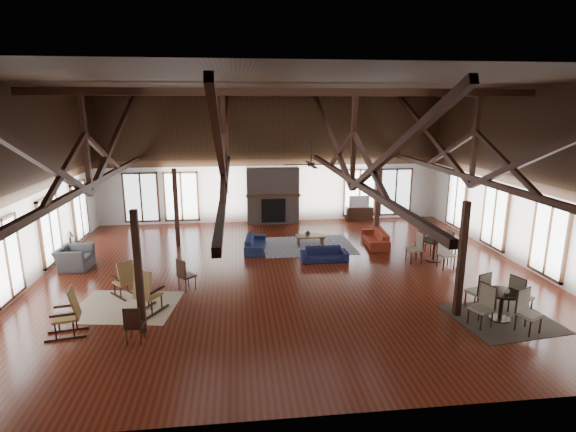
{
  "coord_description": "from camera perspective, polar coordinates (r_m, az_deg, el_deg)",
  "views": [
    {
      "loc": [
        -1.64,
        -13.77,
        5.34
      ],
      "look_at": [
        0.06,
        1.0,
        1.7
      ],
      "focal_mm": 28.0,
      "sensor_mm": 36.0,
      "label": 1
    }
  ],
  "objects": [
    {
      "name": "floor",
      "position": [
        14.86,
        0.21,
        -7.29
      ],
      "size": [
        16.0,
        16.0,
        0.0
      ],
      "primitive_type": "plane",
      "color": "#552311",
      "rests_on": "ground"
    },
    {
      "name": "ceiling",
      "position": [
        13.88,
        0.24,
        16.5
      ],
      "size": [
        16.0,
        14.0,
        0.02
      ],
      "primitive_type": "cube",
      "color": "black",
      "rests_on": "wall_back"
    },
    {
      "name": "wall_back",
      "position": [
        20.96,
        -2.05,
        7.35
      ],
      "size": [
        16.0,
        0.02,
        6.0
      ],
      "primitive_type": "cube",
      "color": "silver",
      "rests_on": "floor"
    },
    {
      "name": "wall_front",
      "position": [
        7.35,
        6.7,
        -4.88
      ],
      "size": [
        16.0,
        0.02,
        6.0
      ],
      "primitive_type": "cube",
      "color": "silver",
      "rests_on": "floor"
    },
    {
      "name": "wall_left",
      "position": [
        15.35,
        -31.0,
        3.03
      ],
      "size": [
        0.02,
        14.0,
        6.0
      ],
      "primitive_type": "cube",
      "color": "silver",
      "rests_on": "floor"
    },
    {
      "name": "wall_right",
      "position": [
        16.97,
        28.22,
        4.21
      ],
      "size": [
        0.02,
        14.0,
        6.0
      ],
      "primitive_type": "cube",
      "color": "silver",
      "rests_on": "floor"
    },
    {
      "name": "roof_truss",
      "position": [
        13.93,
        0.23,
        8.37
      ],
      "size": [
        15.6,
        14.07,
        3.14
      ],
      "color": "black",
      "rests_on": "wall_back"
    },
    {
      "name": "post_grid",
      "position": [
        14.38,
        0.22,
        -1.61
      ],
      "size": [
        8.16,
        7.16,
        3.05
      ],
      "color": "black",
      "rests_on": "floor"
    },
    {
      "name": "fireplace",
      "position": [
        20.9,
        -1.94,
        2.58
      ],
      "size": [
        2.5,
        0.69,
        2.6
      ],
      "color": "#6A5851",
      "rests_on": "floor"
    },
    {
      "name": "ceiling_fan",
      "position": [
        13.05,
        2.94,
        6.68
      ],
      "size": [
        1.6,
        1.6,
        0.75
      ],
      "color": "black",
      "rests_on": "roof_truss"
    },
    {
      "name": "sofa_navy_front",
      "position": [
        15.98,
        4.65,
        -4.87
      ],
      "size": [
        1.66,
        0.66,
        0.48
      ],
      "primitive_type": "imported",
      "rotation": [
        0.0,
        0.0,
        0.01
      ],
      "color": "#15183C",
      "rests_on": "floor"
    },
    {
      "name": "sofa_navy_left",
      "position": [
        17.15,
        -4.16,
        -3.48
      ],
      "size": [
        1.88,
        0.92,
        0.53
      ],
      "primitive_type": "imported",
      "rotation": [
        0.0,
        0.0,
        1.45
      ],
      "color": "#182042",
      "rests_on": "floor"
    },
    {
      "name": "sofa_orange",
      "position": [
        18.05,
        11.03,
        -2.74
      ],
      "size": [
        2.05,
        0.97,
        0.58
      ],
      "primitive_type": "imported",
      "rotation": [
        0.0,
        0.0,
        -1.67
      ],
      "color": "maroon",
      "rests_on": "floor"
    },
    {
      "name": "coffee_table",
      "position": [
        17.59,
        2.85,
        -2.66
      ],
      "size": [
        1.13,
        0.59,
        0.43
      ],
      "rotation": [
        0.0,
        0.0,
        0.03
      ],
      "color": "brown",
      "rests_on": "floor"
    },
    {
      "name": "vase",
      "position": [
        17.59,
        2.54,
        -2.12
      ],
      "size": [
        0.22,
        0.22,
        0.2
      ],
      "primitive_type": "imported",
      "rotation": [
        0.0,
        0.0,
        0.11
      ],
      "color": "#B2B2B2",
      "rests_on": "coffee_table"
    },
    {
      "name": "armchair",
      "position": [
        16.79,
        -25.46,
        -4.83
      ],
      "size": [
        1.2,
        1.07,
        0.73
      ],
      "primitive_type": "imported",
      "rotation": [
        0.0,
        0.0,
        1.5
      ],
      "color": "#37373A",
      "rests_on": "floor"
    },
    {
      "name": "side_table_lamp",
      "position": [
        17.84,
        -25.84,
        -3.68
      ],
      "size": [
        0.42,
        0.42,
        1.09
      ],
      "color": "black",
      "rests_on": "floor"
    },
    {
      "name": "rocking_chair_a",
      "position": [
        13.77,
        -20.0,
        -7.63
      ],
      "size": [
        0.88,
        0.93,
        1.08
      ],
      "rotation": [
        0.0,
        0.0,
        0.71
      ],
      "color": "brown",
      "rests_on": "floor"
    },
    {
      "name": "rocking_chair_b",
      "position": [
        12.49,
        -17.58,
        -9.32
      ],
      "size": [
        0.9,
        1.07,
        1.22
      ],
      "rotation": [
        0.0,
        0.0,
        -0.51
      ],
      "color": "brown",
      "rests_on": "floor"
    },
    {
      "name": "rocking_chair_c",
      "position": [
        12.07,
        -25.98,
        -11.05
      ],
      "size": [
        0.99,
        0.65,
        1.18
      ],
      "rotation": [
        0.0,
        0.0,
        1.76
      ],
      "color": "brown",
      "rests_on": "floor"
    },
    {
      "name": "side_chair_a",
      "position": [
        13.64,
        -13.08,
        -7.02
      ],
      "size": [
        0.6,
        0.6,
        1.0
      ],
      "rotation": [
        0.0,
        0.0,
        -0.83
      ],
      "color": "black",
      "rests_on": "floor"
    },
    {
      "name": "side_chair_b",
      "position": [
        11.12,
        -19.04,
        -12.65
      ],
      "size": [
        0.41,
        0.41,
        0.92
      ],
      "rotation": [
        0.0,
        0.0,
        -0.08
      ],
      "color": "black",
      "rests_on": "floor"
    },
    {
      "name": "cafe_table_near",
      "position": [
        12.84,
        25.51,
        -9.65
      ],
      "size": [
        2.04,
        2.04,
        1.05
      ],
      "rotation": [
        0.0,
        0.0,
        0.36
      ],
      "color": "black",
      "rests_on": "floor"
    },
    {
      "name": "cafe_table_far",
      "position": [
        16.69,
        18.11,
        -3.66
      ],
      "size": [
        2.08,
        2.08,
        1.07
      ],
      "rotation": [
        0.0,
        0.0,
        0.09
      ],
      "color": "black",
      "rests_on": "floor"
    },
    {
      "name": "cup_near",
      "position": [
        12.7,
        26.02,
        -8.59
      ],
      "size": [
        0.17,
        0.17,
        0.1
      ],
      "primitive_type": "imported",
      "rotation": [
        0.0,
        0.0,
        0.35
      ],
      "color": "#B2B2B2",
      "rests_on": "cafe_table_near"
    },
    {
      "name": "cup_far",
      "position": [
        16.53,
        18.28,
        -2.79
      ],
      "size": [
        0.14,
        0.14,
        0.11
      ],
      "primitive_type": "imported",
      "rotation": [
        0.0,
        0.0,
        -0.04
      ],
      "color": "#B2B2B2",
      "rests_on": "cafe_table_far"
    },
    {
      "name": "tv_console",
      "position": [
        21.91,
        8.99,
        0.34
      ],
      "size": [
        1.26,
        0.47,
        0.63
      ],
      "primitive_type": "cube",
      "color": "black",
      "rests_on": "floor"
    },
    {
      "name": "television",
      "position": [
        21.77,
        8.96,
        1.86
      ],
      "size": [
        0.98,
        0.13,
        0.57
      ],
      "primitive_type": "imported",
      "rotation": [
        0.0,
        0.0,
        0.0
      ],
      "color": "#B2B2B2",
      "rests_on": "tv_console"
    },
    {
      "name": "rug_tan",
      "position": [
        13.29,
        -19.89,
        -10.75
      ],
      "size": [
        2.98,
        2.49,
        0.01
      ],
      "primitive_type": "cube",
      "rotation": [
        0.0,
        0.0,
        -0.15
      ],
      "color": "tan",
      "rests_on": "floor"
    },
    {
      "name": "rug_navy",
      "position": [
        17.7,
        2.52,
        -3.78
      ],
      "size": [
        3.56,
        2.7,
        0.01
      ],
      "primitive_type": "cube",
      "rotation": [
        0.0,
        0.0,
        0.02
      ],
      "color": "#172143",
      "rests_on": "floor"
    },
    {
      "name": "rug_dark",
      "position": [
        13.09,
        25.58,
        -11.7
      ],
      "size": [
        2.67,
        2.48,
        0.01
      ],
      "primitive_type": "cube",
      "rotation": [
        0.0,
        0.0,
        0.12
      ],
      "color": "black",
      "rests_on": "floor"
    }
  ]
}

